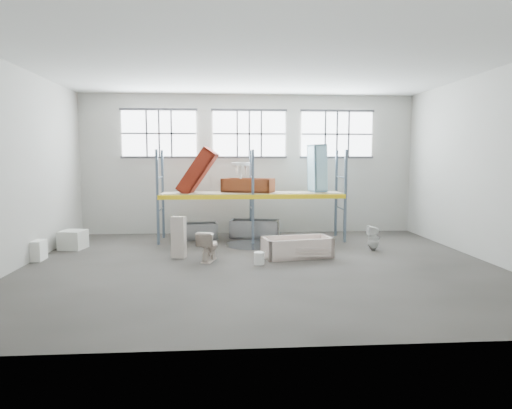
{
  "coord_description": "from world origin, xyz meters",
  "views": [
    {
      "loc": [
        -0.89,
        -11.05,
        2.7
      ],
      "look_at": [
        0.0,
        1.5,
        1.4
      ],
      "focal_mm": 30.93,
      "sensor_mm": 36.0,
      "label": 1
    }
  ],
  "objects": [
    {
      "name": "rack_beam_front",
      "position": [
        0.0,
        2.9,
        1.5
      ],
      "size": [
        6.0,
        0.1,
        0.14
      ],
      "primitive_type": "cube",
      "color": "yellow",
      "rests_on": "floor"
    },
    {
      "name": "sink_on_shelf",
      "position": [
        -0.37,
        3.37,
        2.09
      ],
      "size": [
        0.69,
        0.57,
        0.54
      ],
      "primitive_type": "imported",
      "rotation": [
        0.0,
        0.0,
        -0.18
      ],
      "color": "white",
      "rests_on": "rust_tub_flat"
    },
    {
      "name": "floor",
      "position": [
        0.0,
        0.0,
        -0.05
      ],
      "size": [
        12.0,
        10.0,
        0.1
      ],
      "primitive_type": "cube",
      "color": "#4B4641",
      "rests_on": "ground"
    },
    {
      "name": "rack_upright_ma",
      "position": [
        0.0,
        2.9,
        1.5
      ],
      "size": [
        0.08,
        0.08,
        3.0
      ],
      "primitive_type": "cube",
      "color": "slate",
      "rests_on": "floor"
    },
    {
      "name": "rack_upright_rb",
      "position": [
        3.0,
        4.1,
        1.5
      ],
      "size": [
        0.08,
        0.08,
        3.0
      ],
      "primitive_type": "cube",
      "color": "slate",
      "rests_on": "floor"
    },
    {
      "name": "toilet_white",
      "position": [
        3.5,
        1.54,
        0.37
      ],
      "size": [
        0.35,
        0.34,
        0.74
      ],
      "primitive_type": "imported",
      "rotation": [
        0.0,
        0.0,
        -1.59
      ],
      "color": "white",
      "rests_on": "floor"
    },
    {
      "name": "wall_left",
      "position": [
        -6.05,
        0.0,
        2.5
      ],
      "size": [
        0.1,
        10.0,
        5.0
      ],
      "primitive_type": "cube",
      "color": "#ADABA1",
      "rests_on": "ground"
    },
    {
      "name": "blue_tub_upright",
      "position": [
        2.22,
        3.64,
        2.4
      ],
      "size": [
        0.6,
        0.81,
        1.59
      ],
      "primitive_type": null,
      "rotation": [
        0.0,
        1.54,
        0.15
      ],
      "color": "#8BBED3",
      "rests_on": "shelf_deck"
    },
    {
      "name": "window_right",
      "position": [
        3.2,
        4.94,
        3.6
      ],
      "size": [
        2.6,
        0.04,
        1.6
      ],
      "primitive_type": "cube",
      "color": "white",
      "rests_on": "wall_back"
    },
    {
      "name": "window_left",
      "position": [
        -3.2,
        4.94,
        3.6
      ],
      "size": [
        2.6,
        0.04,
        1.6
      ],
      "primitive_type": "cube",
      "color": "white",
      "rests_on": "wall_back"
    },
    {
      "name": "rack_upright_la",
      "position": [
        -3.0,
        2.9,
        1.5
      ],
      "size": [
        0.08,
        0.08,
        3.0
      ],
      "primitive_type": "cube",
      "color": "slate",
      "rests_on": "floor"
    },
    {
      "name": "rack_upright_lb",
      "position": [
        -3.0,
        4.1,
        1.5
      ],
      "size": [
        0.08,
        0.08,
        3.0
      ],
      "primitive_type": "cube",
      "color": "slate",
      "rests_on": "floor"
    },
    {
      "name": "carton_far",
      "position": [
        -5.47,
        2.41,
        0.28
      ],
      "size": [
        0.78,
        0.78,
        0.56
      ],
      "primitive_type": "cube",
      "rotation": [
        0.0,
        0.0,
        -0.18
      ],
      "color": "beige",
      "rests_on": "floor"
    },
    {
      "name": "sink_in_tub",
      "position": [
        0.33,
        0.7,
        0.16
      ],
      "size": [
        0.5,
        0.5,
        0.14
      ],
      "primitive_type": "imported",
      "rotation": [
        0.0,
        0.0,
        0.34
      ],
      "color": "silver",
      "rests_on": "bathtub_beige"
    },
    {
      "name": "steel_tub_right",
      "position": [
        0.13,
        3.96,
        0.3
      ],
      "size": [
        1.78,
        1.09,
        0.61
      ],
      "primitive_type": null,
      "rotation": [
        0.0,
        0.0,
        -0.2
      ],
      "color": "#9DA0A5",
      "rests_on": "floor"
    },
    {
      "name": "wall_right",
      "position": [
        6.05,
        0.0,
        2.5
      ],
      "size": [
        0.1,
        10.0,
        5.0
      ],
      "primitive_type": "cube",
      "color": "#AFACA1",
      "rests_on": "ground"
    },
    {
      "name": "cistern_spare",
      "position": [
        1.22,
        0.63,
        0.28
      ],
      "size": [
        0.41,
        0.31,
        0.35
      ],
      "primitive_type": "cube",
      "rotation": [
        0.0,
        0.0,
        -0.43
      ],
      "color": "beige",
      "rests_on": "bathtub_beige"
    },
    {
      "name": "rack_beam_back",
      "position": [
        0.0,
        4.1,
        1.5
      ],
      "size": [
        6.0,
        0.1,
        0.14
      ],
      "primitive_type": "cube",
      "color": "yellow",
      "rests_on": "floor"
    },
    {
      "name": "rack_upright_mb",
      "position": [
        0.0,
        4.1,
        1.5
      ],
      "size": [
        0.08,
        0.08,
        3.0
      ],
      "primitive_type": "cube",
      "color": "slate",
      "rests_on": "floor"
    },
    {
      "name": "rack_upright_ra",
      "position": [
        3.0,
        2.9,
        1.5
      ],
      "size": [
        0.08,
        0.08,
        3.0
      ],
      "primitive_type": "cube",
      "color": "slate",
      "rests_on": "floor"
    },
    {
      "name": "wall_front",
      "position": [
        0.0,
        -5.05,
        2.5
      ],
      "size": [
        12.0,
        0.1,
        5.0
      ],
      "primitive_type": "cube",
      "color": "#A8A69C",
      "rests_on": "ground"
    },
    {
      "name": "wet_patch",
      "position": [
        0.0,
        2.7,
        0.0
      ],
      "size": [
        1.8,
        1.8,
        0.0
      ],
      "primitive_type": "cylinder",
      "color": "black",
      "rests_on": "floor"
    },
    {
      "name": "carton_near",
      "position": [
        -6.05,
        0.93,
        0.27
      ],
      "size": [
        0.63,
        0.54,
        0.54
      ],
      "primitive_type": "cube",
      "rotation": [
        0.0,
        0.0,
        0.01
      ],
      "color": "white",
      "rests_on": "floor"
    },
    {
      "name": "toilet_beige",
      "position": [
        -1.34,
        0.52,
        0.41
      ],
      "size": [
        0.66,
        0.9,
        0.82
      ],
      "primitive_type": "imported",
      "rotation": [
        0.0,
        0.0,
        2.86
      ],
      "color": "beige",
      "rests_on": "floor"
    },
    {
      "name": "ceiling",
      "position": [
        0.0,
        0.0,
        5.05
      ],
      "size": [
        12.0,
        10.0,
        0.1
      ],
      "primitive_type": "cube",
      "color": "silver",
      "rests_on": "ground"
    },
    {
      "name": "wall_back",
      "position": [
        0.0,
        5.05,
        2.5
      ],
      "size": [
        12.0,
        0.1,
        5.0
      ],
      "primitive_type": "cube",
      "color": "#AAA89E",
      "rests_on": "ground"
    },
    {
      "name": "rust_tub_tilted",
      "position": [
        -1.77,
        3.44,
        2.29
      ],
      "size": [
        1.42,
        0.96,
        1.61
      ],
      "primitive_type": null,
      "rotation": [
        0.0,
        -0.96,
        -0.15
      ],
      "color": "maroon",
      "rests_on": "shelf_deck"
    },
    {
      "name": "bathtub_beige",
      "position": [
        1.09,
        0.84,
        0.27
      ],
      "size": [
        2.0,
        1.21,
        0.55
      ],
      "primitive_type": null,
      "rotation": [
        0.0,
        0.0,
        0.18
      ],
      "color": "beige",
      "rests_on": "floor"
    },
    {
      "name": "steel_tub_left",
      "position": [
        -1.89,
        3.82,
        0.27
      ],
      "size": [
        1.53,
        0.83,
        0.54
      ],
      "primitive_type": null,
      "rotation": [
        0.0,
        0.0,
        0.1
      ],
      "color": "#989A9F",
      "rests_on": "floor"
    },
    {
      "name": "bucket",
      "position": [
        -0.02,
        0.05,
        0.16
      ],
      "size": [
        0.35,
        0.35,
        0.32
      ],
      "primitive_type": "cylinder",
      "rotation": [
        0.0,
        0.0,
        0.38
      ],
      "color": "white",
      "rests_on": "floor"
    },
    {
      "name": "window_mid",
      "position": [
        0.0,
        4.94,
        3.6
      ],
      "size": [
        2.6,
        0.04,
        1.6
      ],
      "primitive_type": "cube",
      "color": "white",
      "rests_on": "wall_back"
    },
    {
      "name": "cistern_tall",
      "position": [
        -2.16,
        0.97,
        0.57
      ],
      "size": [
        0.42,
        0.32,
        1.14
      ],
      "primitive_type": "cube",
      "rotation": [
        0.0,
        0.0,
        -0.25
      ],
      "color": "beige",
      "rests_on": "floor"
    },
    {
      "name": "shelf_deck",
      "position": [
        0.0,
        3.5,
        1.58
      ],
      "size": [
        5.9,
        1.1,
        0.03
      ],
      "primitive_type": "cube",
      "color": "gray",
      "rests_on": "floor"
    },
    {
      "name": "rust_tub_flat",
      "position": [
        -0.11,
        3.65,
        1.82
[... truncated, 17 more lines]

